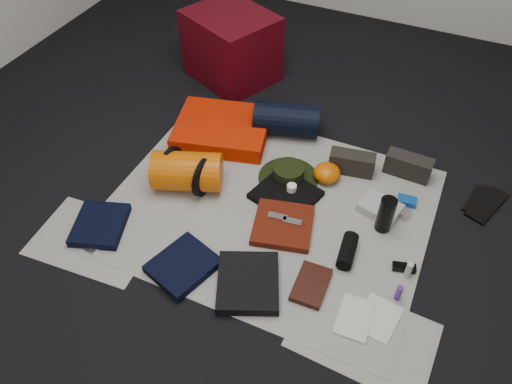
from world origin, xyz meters
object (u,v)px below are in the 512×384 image
at_px(navy_duffel, 287,119).
at_px(paperback_book, 311,285).
at_px(compact_camera, 400,211).
at_px(stuff_sack, 187,171).
at_px(sleeping_pad, 222,129).
at_px(water_bottle, 386,214).
at_px(red_cabinet, 231,46).

bearing_deg(navy_duffel, paperback_book, -77.94).
relative_size(compact_camera, paperback_book, 0.46).
relative_size(stuff_sack, compact_camera, 3.64).
xyz_separation_m(stuff_sack, compact_camera, (1.08, 0.27, -0.09)).
relative_size(sleeping_pad, compact_camera, 5.41).
distance_m(sleeping_pad, stuff_sack, 0.46).
distance_m(navy_duffel, water_bottle, 0.87).
xyz_separation_m(stuff_sack, paperback_book, (0.82, -0.33, -0.09)).
height_order(stuff_sack, water_bottle, stuff_sack).
height_order(stuff_sack, paperback_book, stuff_sack).
xyz_separation_m(navy_duffel, water_bottle, (0.72, -0.49, 0.00)).
height_order(navy_duffel, paperback_book, navy_duffel).
relative_size(stuff_sack, water_bottle, 1.80).
height_order(sleeping_pad, navy_duffel, navy_duffel).
distance_m(red_cabinet, navy_duffel, 0.72).
bearing_deg(paperback_book, water_bottle, 64.50).
bearing_deg(water_bottle, red_cabinet, 144.43).
relative_size(stuff_sack, navy_duffel, 0.94).
relative_size(red_cabinet, sleeping_pad, 1.00).
height_order(sleeping_pad, water_bottle, water_bottle).
height_order(water_bottle, compact_camera, water_bottle).
bearing_deg(compact_camera, water_bottle, -89.85).
bearing_deg(sleeping_pad, stuff_sack, -86.46).
xyz_separation_m(sleeping_pad, navy_duffel, (0.34, 0.18, 0.05)).
height_order(red_cabinet, compact_camera, red_cabinet).
relative_size(red_cabinet, stuff_sack, 1.49).
height_order(sleeping_pad, compact_camera, sleeping_pad).
distance_m(navy_duffel, paperback_book, 1.10).
bearing_deg(navy_duffel, water_bottle, -50.34).
xyz_separation_m(red_cabinet, paperback_book, (1.08, -1.40, -0.20)).
relative_size(sleeping_pad, paperback_book, 2.47).
bearing_deg(paperback_book, navy_duffel, 115.95).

